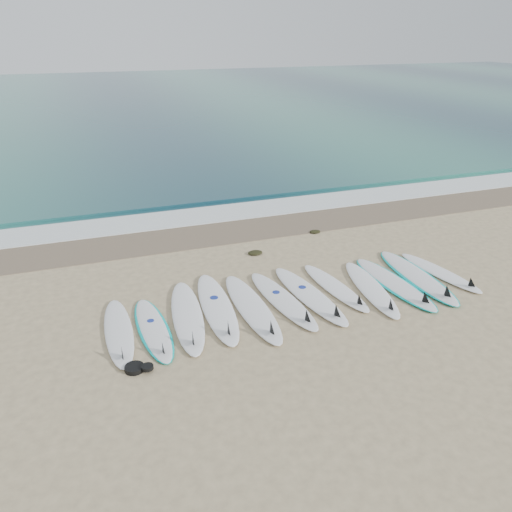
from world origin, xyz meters
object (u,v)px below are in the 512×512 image
object	(u,v)px
surfboard_6	(311,296)
surfboard_11	(442,273)
surfboard_0	(119,333)
leash_coil	(137,368)

from	to	relation	value
surfboard_6	surfboard_11	world-z (taller)	surfboard_6
surfboard_6	surfboard_0	bearing A→B (deg)	174.90
surfboard_0	surfboard_11	bearing A→B (deg)	1.21
surfboard_6	surfboard_11	xyz separation A→B (m)	(3.26, -0.01, -0.01)
surfboard_0	leash_coil	xyz separation A→B (m)	(0.19, -1.15, -0.00)
surfboard_0	surfboard_11	xyz separation A→B (m)	(7.14, 0.07, -0.00)
leash_coil	surfboard_0	bearing A→B (deg)	99.19
surfboard_0	surfboard_6	distance (m)	3.89
surfboard_0	surfboard_11	distance (m)	7.14
surfboard_11	leash_coil	world-z (taller)	surfboard_11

